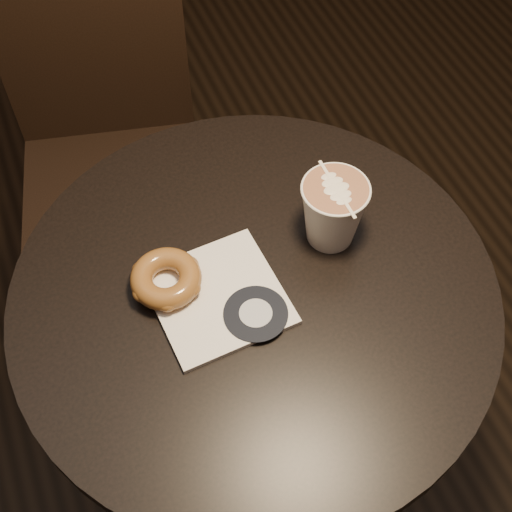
% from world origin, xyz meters
% --- Properties ---
extents(cafe_table, '(0.70, 0.70, 0.75)m').
position_xyz_m(cafe_table, '(0.00, 0.00, 0.55)').
color(cafe_table, black).
rests_on(cafe_table, ground).
extents(chair, '(0.46, 0.46, 0.96)m').
position_xyz_m(chair, '(-0.09, 0.62, 0.54)').
color(chair, black).
rests_on(chair, ground).
extents(pastry_bag, '(0.18, 0.18, 0.01)m').
position_xyz_m(pastry_bag, '(-0.05, 0.01, 0.75)').
color(pastry_bag, white).
rests_on(pastry_bag, cafe_table).
extents(doughnut, '(0.10, 0.10, 0.03)m').
position_xyz_m(doughnut, '(-0.11, 0.05, 0.77)').
color(doughnut, brown).
rests_on(doughnut, pastry_bag).
extents(latte_cup, '(0.10, 0.10, 0.11)m').
position_xyz_m(latte_cup, '(0.14, 0.05, 0.80)').
color(latte_cup, silver).
rests_on(latte_cup, cafe_table).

